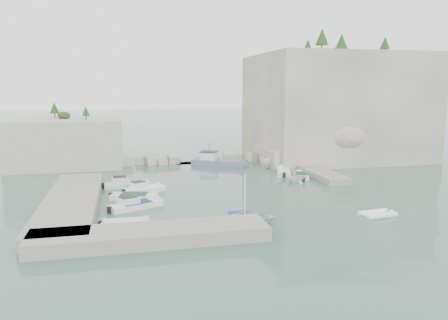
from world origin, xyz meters
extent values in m
plane|color=#416256|center=(0.00, 0.00, 0.00)|extent=(400.00, 400.00, 0.00)
cube|color=beige|center=(23.00, 23.00, 8.50)|extent=(26.00, 22.00, 17.00)
cube|color=beige|center=(13.00, 18.00, 1.25)|extent=(8.00, 10.00, 2.50)
cube|color=beige|center=(-20.00, 25.00, 3.50)|extent=(16.00, 14.00, 7.00)
cube|color=#9E9689|center=(-17.00, -1.00, 0.55)|extent=(5.00, 24.00, 1.10)
cube|color=#9E9689|center=(-10.00, -12.50, 0.55)|extent=(18.00, 4.00, 1.10)
cube|color=#9E9689|center=(13.50, 10.00, 0.40)|extent=(3.00, 16.00, 0.80)
cube|color=beige|center=(-1.00, 22.00, 0.70)|extent=(28.00, 3.00, 1.40)
imported|color=white|center=(-1.87, -9.95, 0.00)|extent=(5.55, 4.00, 1.14)
imported|color=white|center=(9.04, 5.21, 0.00)|extent=(3.09, 2.74, 1.51)
imported|color=white|center=(10.02, 15.46, 0.00)|extent=(5.34, 2.64, 1.98)
cylinder|color=white|center=(-1.87, -9.95, 2.67)|extent=(0.10, 0.10, 4.20)
cone|color=#1E4219|center=(18.00, 18.00, 19.27)|extent=(1.96, 1.96, 2.45)
cone|color=#1E4219|center=(26.00, 27.00, 19.60)|extent=(2.24, 2.24, 2.80)
cone|color=#1E4219|center=(30.00, 20.00, 18.82)|extent=(1.57, 1.57, 1.96)
cone|color=#1E4219|center=(21.00, 30.00, 19.08)|extent=(1.79, 1.79, 2.24)
cone|color=#1E4219|center=(-22.00, 27.00, 8.62)|extent=(1.40, 1.40, 1.75)
cone|color=#1E4219|center=(-17.00, 22.00, 8.30)|extent=(1.12, 1.12, 1.40)
camera|label=1|loc=(-11.82, -44.82, 11.69)|focal=35.00mm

